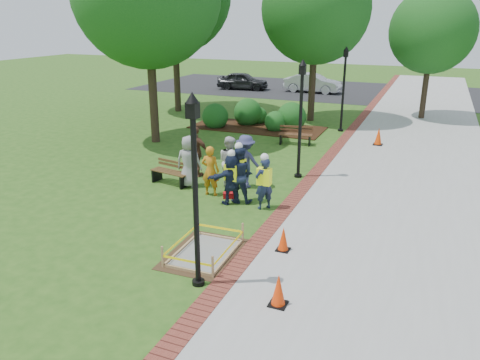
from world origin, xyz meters
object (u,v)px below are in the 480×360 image
at_px(bench_near, 171,177).
at_px(hivis_worker_b, 264,181).
at_px(hivis_worker_c, 239,173).
at_px(wet_concrete_pad, 205,246).
at_px(hivis_worker_a, 232,177).
at_px(cone_front, 278,291).
at_px(lamp_near, 195,179).

xyz_separation_m(bench_near, hivis_worker_b, (3.80, -0.83, 0.63)).
bearing_deg(bench_near, hivis_worker_b, -12.34).
xyz_separation_m(bench_near, hivis_worker_c, (2.87, -0.61, 0.71)).
relative_size(wet_concrete_pad, hivis_worker_c, 1.19).
bearing_deg(hivis_worker_c, hivis_worker_b, -13.46).
xyz_separation_m(hivis_worker_a, hivis_worker_b, (1.09, -0.02, 0.00)).
bearing_deg(hivis_worker_c, hivis_worker_a, -127.34).
distance_m(hivis_worker_a, hivis_worker_b, 1.09).
xyz_separation_m(wet_concrete_pad, cone_front, (2.39, -1.40, 0.12)).
bearing_deg(hivis_worker_a, bench_near, 163.29).
height_order(cone_front, lamp_near, lamp_near).
distance_m(wet_concrete_pad, lamp_near, 2.64).
height_order(wet_concrete_pad, lamp_near, lamp_near).
xyz_separation_m(lamp_near, hivis_worker_b, (-0.15, 4.66, -1.59)).
bearing_deg(lamp_near, wet_concrete_pad, 110.80).
bearing_deg(hivis_worker_b, wet_concrete_pad, -95.91).
relative_size(lamp_near, hivis_worker_c, 2.17).
bearing_deg(wet_concrete_pad, hivis_worker_b, 84.09).
distance_m(hivis_worker_a, hivis_worker_c, 0.27).
relative_size(lamp_near, hivis_worker_a, 2.41).
relative_size(hivis_worker_a, hivis_worker_b, 1.00).
distance_m(bench_near, lamp_near, 7.13).
bearing_deg(hivis_worker_c, cone_front, -59.18).
height_order(bench_near, hivis_worker_c, hivis_worker_c).
bearing_deg(hivis_worker_a, wet_concrete_pad, -77.61).
bearing_deg(wet_concrete_pad, lamp_near, -69.20).
bearing_deg(bench_near, wet_concrete_pad, -50.49).
bearing_deg(lamp_near, bench_near, 125.72).
distance_m(lamp_near, hivis_worker_a, 5.10).
height_order(lamp_near, hivis_worker_b, lamp_near).
bearing_deg(hivis_worker_a, cone_front, -56.77).
bearing_deg(hivis_worker_b, bench_near, 167.66).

